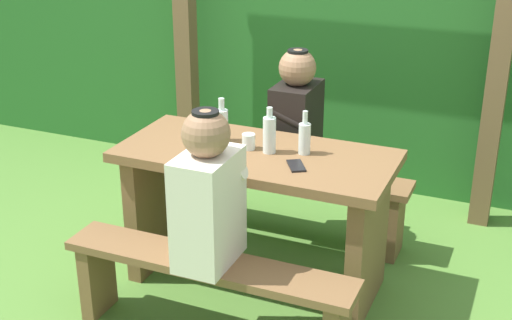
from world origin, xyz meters
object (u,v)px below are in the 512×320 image
(bench_far, at_px, (293,188))
(drinking_glass, at_px, (249,142))
(person_black_coat, at_px, (296,116))
(cell_phone, at_px, (296,166))
(picnic_table, at_px, (256,195))
(bottle_center, at_px, (222,124))
(person_white_shirt, at_px, (208,194))
(bottle_right, at_px, (305,137))
(bottle_left, at_px, (269,134))
(bench_near, at_px, (208,283))

(bench_far, distance_m, drinking_glass, 0.73)
(person_black_coat, height_order, drinking_glass, person_black_coat)
(bench_far, height_order, cell_phone, cell_phone)
(picnic_table, bearing_deg, bottle_center, 163.24)
(picnic_table, bearing_deg, person_white_shirt, -88.89)
(picnic_table, distance_m, bottle_right, 0.41)
(bottle_left, height_order, bottle_center, bottle_left)
(picnic_table, bearing_deg, bench_near, -90.00)
(person_black_coat, xyz_separation_m, cell_phone, (0.24, -0.67, -0.00))
(bench_near, relative_size, person_white_shirt, 1.95)
(cell_phone, bearing_deg, person_black_coat, 78.50)
(bottle_center, xyz_separation_m, cell_phone, (0.47, -0.17, -0.09))
(bench_far, distance_m, bottle_center, 0.77)
(bottle_center, height_order, cell_phone, bottle_center)
(picnic_table, xyz_separation_m, person_white_shirt, (0.01, -0.56, 0.25))
(bench_near, bearing_deg, drinking_glass, 94.76)
(bottle_right, bearing_deg, drinking_glass, -169.56)
(picnic_table, distance_m, bottle_left, 0.35)
(bench_far, bearing_deg, bottle_center, -113.90)
(drinking_glass, distance_m, bottle_center, 0.19)
(picnic_table, xyz_separation_m, bottle_right, (0.23, 0.07, 0.33))
(drinking_glass, bearing_deg, bottle_left, -1.16)
(cell_phone, bearing_deg, bench_near, -150.33)
(bottle_center, bearing_deg, picnic_table, -16.76)
(bench_near, height_order, bottle_left, bottle_left)
(bench_far, distance_m, bottle_left, 0.77)
(bottle_right, bearing_deg, picnic_table, -163.26)
(drinking_glass, bearing_deg, bottle_right, 10.44)
(person_black_coat, distance_m, bottle_center, 0.55)
(picnic_table, xyz_separation_m, person_black_coat, (0.01, 0.56, 0.25))
(bench_near, distance_m, bottle_left, 0.80)
(person_white_shirt, relative_size, bottle_right, 3.22)
(bottle_left, relative_size, bottle_center, 1.02)
(drinking_glass, height_order, cell_phone, drinking_glass)
(person_white_shirt, bearing_deg, bench_near, -163.09)
(picnic_table, xyz_separation_m, bottle_center, (-0.22, 0.07, 0.34))
(person_white_shirt, distance_m, bottle_center, 0.67)
(bottle_center, bearing_deg, bench_far, 66.10)
(bottle_left, xyz_separation_m, bottle_right, (0.17, 0.05, -0.01))
(drinking_glass, bearing_deg, cell_phone, -22.11)
(bottle_right, bearing_deg, person_white_shirt, -109.33)
(bench_near, relative_size, bench_far, 1.00)
(bottle_left, bearing_deg, person_black_coat, 95.79)
(bench_far, relative_size, cell_phone, 10.00)
(person_white_shirt, relative_size, bottle_center, 3.08)
(bench_far, relative_size, person_black_coat, 1.95)
(person_white_shirt, distance_m, drinking_glass, 0.58)
(bottle_left, bearing_deg, bottle_right, 18.00)
(bottle_right, bearing_deg, bottle_left, -162.00)
(bench_far, xyz_separation_m, bottle_left, (0.07, -0.55, 0.54))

